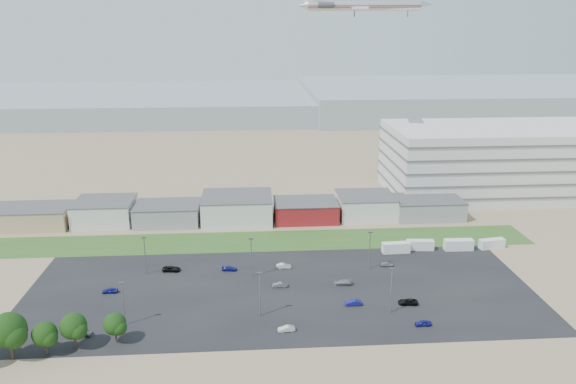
{
  "coord_description": "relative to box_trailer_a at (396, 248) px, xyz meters",
  "views": [
    {
      "loc": [
        -1.8,
        -100.73,
        60.85
      ],
      "look_at": [
        6.92,
        22.0,
        23.85
      ],
      "focal_mm": 35.0,
      "sensor_mm": 36.0,
      "label": 1
    }
  ],
  "objects": [
    {
      "name": "box_trailer_a",
      "position": [
        0.0,
        0.0,
        0.0
      ],
      "size": [
        7.75,
        2.77,
        2.87
      ],
      "primitive_type": null,
      "rotation": [
        0.0,
        0.0,
        0.05
      ],
      "color": "silver",
      "rests_on": "ground"
    },
    {
      "name": "tree_left",
      "position": [
        -85.48,
        -45.56,
        3.93
      ],
      "size": [
        7.15,
        7.15,
        10.72
      ],
      "primitive_type": null,
      "color": "black",
      "rests_on": "ground"
    },
    {
      "name": "parked_car_6",
      "position": [
        -45.68,
        -8.69,
        -0.87
      ],
      "size": [
        3.98,
        1.93,
        1.12
      ],
      "primitive_type": "imported",
      "rotation": [
        0.0,
        0.0,
        1.48
      ],
      "color": "navy",
      "rests_on": "ground"
    },
    {
      "name": "tree_right",
      "position": [
        -74.69,
        -42.53,
        2.71
      ],
      "size": [
        5.53,
        5.53,
        8.29
      ],
      "primitive_type": null,
      "color": "black",
      "rests_on": "ground"
    },
    {
      "name": "parked_car_1",
      "position": [
        -17.34,
        -29.28,
        -0.8
      ],
      "size": [
        3.87,
        1.35,
        1.27
      ],
      "primitive_type": "imported",
      "rotation": [
        0.0,
        0.0,
        -1.57
      ],
      "color": "navy",
      "rests_on": "ground"
    },
    {
      "name": "box_trailer_b",
      "position": [
        7.33,
        1.55,
        -0.05
      ],
      "size": [
        7.55,
        2.94,
        2.77
      ],
      "primitive_type": null,
      "rotation": [
        0.0,
        0.0,
        -0.09
      ],
      "color": "silver",
      "rests_on": "ground"
    },
    {
      "name": "parked_car_9",
      "position": [
        -60.52,
        -8.05,
        -0.8
      ],
      "size": [
        4.74,
        2.53,
        1.27
      ],
      "primitive_type": "imported",
      "rotation": [
        0.0,
        0.0,
        1.47
      ],
      "color": "black",
      "rests_on": "ground"
    },
    {
      "name": "box_trailer_c",
      "position": [
        17.98,
        0.66,
        0.07
      ],
      "size": [
        8.04,
        2.62,
        3.0
      ],
      "primitive_type": null,
      "rotation": [
        0.0,
        0.0,
        -0.02
      ],
      "color": "silver",
      "rests_on": "ground"
    },
    {
      "name": "parked_car_13",
      "position": [
        -33.09,
        -39.35,
        -0.85
      ],
      "size": [
        3.66,
        1.63,
        1.17
      ],
      "primitive_type": "imported",
      "rotation": [
        0.0,
        0.0,
        -1.46
      ],
      "color": "silver",
      "rests_on": "ground"
    },
    {
      "name": "lightpole_back_m",
      "position": [
        -40.01,
        -12.64,
        3.72
      ],
      "size": [
        1.21,
        0.51,
        10.3
      ],
      "primitive_type": null,
      "color": "slate",
      "rests_on": "ground"
    },
    {
      "name": "lightpole_front_r",
      "position": [
        -9.9,
        -33.21,
        3.9
      ],
      "size": [
        1.25,
        0.52,
        10.66
      ],
      "primitive_type": null,
      "color": "slate",
      "rests_on": "ground"
    },
    {
      "name": "tree_near",
      "position": [
        -67.17,
        -41.14,
        2.15
      ],
      "size": [
        4.77,
        4.77,
        7.16
      ],
      "primitive_type": null,
      "color": "black",
      "rests_on": "ground"
    },
    {
      "name": "lightpole_front_l",
      "position": [
        -66.81,
        -34.35,
        3.46
      ],
      "size": [
        1.15,
        0.48,
        9.79
      ],
      "primitive_type": null,
      "color": "slate",
      "rests_on": "ground"
    },
    {
      "name": "tree_mid",
      "position": [
        -79.52,
        -44.41,
        2.38
      ],
      "size": [
        5.08,
        5.08,
        7.62
      ],
      "primitive_type": null,
      "color": "black",
      "rests_on": "ground"
    },
    {
      "name": "parked_car_5",
      "position": [
        -73.42,
        -19.22,
        -0.82
      ],
      "size": [
        3.6,
        1.49,
        1.22
      ],
      "primitive_type": "imported",
      "rotation": [
        0.0,
        0.0,
        -1.58
      ],
      "color": "navy",
      "rests_on": "ground"
    },
    {
      "name": "parked_car_8",
      "position": [
        -4.65,
        -9.05,
        -0.85
      ],
      "size": [
        3.53,
        1.65,
        1.17
      ],
      "primitive_type": "imported",
      "rotation": [
        0.0,
        0.0,
        1.49
      ],
      "color": "#A5A5AA",
      "rests_on": "ground"
    },
    {
      "name": "parking_lot",
      "position": [
        -33.24,
        -20.91,
        -1.43
      ],
      "size": [
        120.0,
        50.0,
        0.01
      ],
      "primitive_type": "cube",
      "color": "black",
      "rests_on": "ground"
    },
    {
      "name": "airliner",
      "position": [
        1.29,
        63.17,
        65.59
      ],
      "size": [
        53.7,
        41.97,
        14.16
      ],
      "primitive_type": null,
      "rotation": [
        0.0,
        0.0,
        -0.21
      ],
      "color": "silver"
    },
    {
      "name": "parked_car_10",
      "position": [
        -74.61,
        -38.21,
        -0.81
      ],
      "size": [
        4.38,
        1.92,
        1.25
      ],
      "primitive_type": "imported",
      "rotation": [
        0.0,
        0.0,
        1.53
      ],
      "color": "#595B5E",
      "rests_on": "ground"
    },
    {
      "name": "parking_garage",
      "position": [
        51.76,
        54.09,
        11.07
      ],
      "size": [
        80.0,
        40.0,
        25.0
      ],
      "primitive_type": "cube",
      "color": "silver",
      "rests_on": "ground"
    },
    {
      "name": "parked_car_11",
      "position": [
        -31.61,
        -8.19,
        -0.8
      ],
      "size": [
        3.88,
        1.4,
        1.27
      ],
      "primitive_type": "imported",
      "rotation": [
        0.0,
        0.0,
        1.58
      ],
      "color": "silver",
      "rests_on": "ground"
    },
    {
      "name": "parked_car_12",
      "position": [
        -18.04,
        -18.85,
        -0.81
      ],
      "size": [
        4.46,
        2.21,
        1.24
      ],
      "primitive_type": "imported",
      "rotation": [
        0.0,
        0.0,
        -1.68
      ],
      "color": "#A5A5AA",
      "rests_on": "ground"
    },
    {
      "name": "lightpole_back_r",
      "position": [
        -9.69,
        -10.07,
        3.65
      ],
      "size": [
        1.2,
        0.5,
        10.16
      ],
      "primitive_type": null,
      "color": "slate",
      "rests_on": "ground"
    },
    {
      "name": "box_trailer_d",
      "position": [
        27.83,
        1.12,
        -0.08
      ],
      "size": [
        7.47,
        3.4,
        2.7
      ],
      "primitive_type": null,
      "rotation": [
        0.0,
        0.0,
        0.16
      ],
      "color": "silver",
      "rests_on": "ground"
    },
    {
      "name": "parked_car_7",
      "position": [
        -33.29,
        -19.0,
        -0.84
      ],
      "size": [
        3.66,
        1.41,
        1.19
      ],
      "primitive_type": "imported",
      "rotation": [
        0.0,
        0.0,
        -1.61
      ],
      "color": "#595B5E",
      "rests_on": "ground"
    },
    {
      "name": "grass_strip",
      "position": [
        -38.24,
        11.09,
        -1.42
      ],
      "size": [
        160.0,
        16.0,
        0.02
      ],
      "primitive_type": "cube",
      "color": "#2F5620",
      "rests_on": "ground"
    },
    {
      "name": "ground",
      "position": [
        -38.24,
        -40.91,
        -1.43
      ],
      "size": [
        700.0,
        700.0,
        0.0
      ],
      "primitive_type": "plane",
      "color": "#846F54",
      "rests_on": "ground"
    },
    {
      "name": "hills_backdrop",
      "position": [
        1.76,
        274.09,
        3.07
      ],
      "size": [
        700.0,
        200.0,
        9.0
      ],
      "primitive_type": null,
      "color": "gray",
      "rests_on": "ground"
    },
    {
      "name": "lightpole_front_m",
      "position": [
        -38.35,
        -32.53,
        3.69
      ],
      "size": [
        1.21,
        0.5,
        10.24
      ],
      "primitive_type": null,
      "color": "slate",
      "rests_on": "ground"
    },
    {
      "name": "lightpole_back_l",
      "position": [
        -66.61,
        -9.36,
        3.57
      ],
      "size": [
        1.18,
        0.49,
        10.01
      ],
      "primitive_type": null,
      "color": "slate",
      "rests_on": "ground"
    },
    {
      "name": "building_row",
      "position": [
        -55.24,
        30.09,
        2.57
      ],
      "size": [
        170.0,
        20.0,
        8.0
      ],
      "primitive_type": null,
      "color": "silver",
      "rests_on": "ground"
    },
    {
      "name": "parked_car_0",
      "position": [
        -4.91,
        -29.73,
        -0.82
      ],
      "size": [
        4.6,
        2.51,
        1.22
      ],
      "primitive_type": "imported",
      "rotation": [
        0.0,
        0.0,
        -1.68
      ],
      "color": "black",
      "rests_on": "ground"
    },
    {
      "name": "parked_car_2",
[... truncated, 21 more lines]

